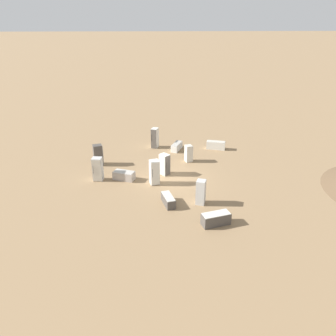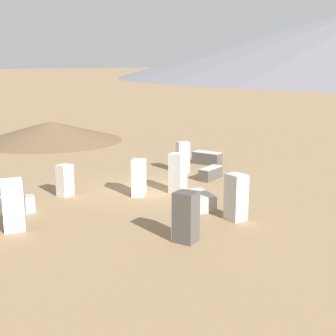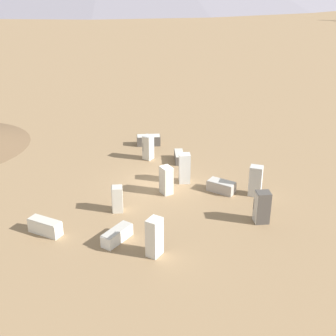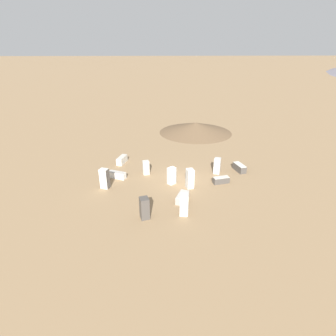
# 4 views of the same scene
# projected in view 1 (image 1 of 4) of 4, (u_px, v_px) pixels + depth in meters

# --- Properties ---
(ground_plane) EXTENTS (1000.00, 1000.00, 0.00)m
(ground_plane) POSITION_uv_depth(u_px,v_px,m) (174.00, 179.00, 25.78)
(ground_plane) COLOR #937551
(discarded_fridge_0) EXTENTS (1.89, 1.16, 0.78)m
(discarded_fridge_0) POSITION_uv_depth(u_px,v_px,m) (216.00, 145.00, 31.72)
(discarded_fridge_0) COLOR silver
(discarded_fridge_0) RESTS_ON ground_plane
(discarded_fridge_1) EXTENTS (0.81, 0.94, 1.95)m
(discarded_fridge_1) POSITION_uv_depth(u_px,v_px,m) (155.00, 138.00, 31.90)
(discarded_fridge_1) COLOR silver
(discarded_fridge_1) RESTS_ON ground_plane
(discarded_fridge_2) EXTENTS (0.92, 0.95, 1.71)m
(discarded_fridge_2) POSITION_uv_depth(u_px,v_px,m) (165.00, 164.00, 26.23)
(discarded_fridge_2) COLOR beige
(discarded_fridge_2) RESTS_ON ground_plane
(discarded_fridge_3) EXTENTS (0.79, 0.78, 1.91)m
(discarded_fridge_3) POSITION_uv_depth(u_px,v_px,m) (154.00, 172.00, 24.62)
(discarded_fridge_3) COLOR silver
(discarded_fridge_3) RESTS_ON ground_plane
(discarded_fridge_4) EXTENTS (0.78, 0.82, 1.73)m
(discarded_fridge_4) POSITION_uv_depth(u_px,v_px,m) (201.00, 192.00, 21.93)
(discarded_fridge_4) COLOR silver
(discarded_fridge_4) RESTS_ON ground_plane
(discarded_fridge_5) EXTENTS (0.82, 0.77, 1.85)m
(discarded_fridge_5) POSITION_uv_depth(u_px,v_px,m) (98.00, 169.00, 25.24)
(discarded_fridge_5) COLOR silver
(discarded_fridge_5) RESTS_ON ground_plane
(discarded_fridge_6) EXTENTS (0.71, 0.73, 1.49)m
(discarded_fridge_6) POSITION_uv_depth(u_px,v_px,m) (189.00, 153.00, 28.77)
(discarded_fridge_6) COLOR beige
(discarded_fridge_6) RESTS_ON ground_plane
(discarded_fridge_7) EXTENTS (0.90, 1.68, 0.64)m
(discarded_fridge_7) POSITION_uv_depth(u_px,v_px,m) (168.00, 200.00, 22.04)
(discarded_fridge_7) COLOR #4C4742
(discarded_fridge_7) RESTS_ON ground_plane
(discarded_fridge_8) EXTENTS (1.33, 1.91, 0.67)m
(discarded_fridge_8) POSITION_uv_depth(u_px,v_px,m) (177.00, 147.00, 31.55)
(discarded_fridge_8) COLOR white
(discarded_fridge_8) RESTS_ON ground_plane
(discarded_fridge_9) EXTENTS (0.91, 0.82, 1.78)m
(discarded_fridge_9) POSITION_uv_depth(u_px,v_px,m) (98.00, 155.00, 28.06)
(discarded_fridge_9) COLOR #4C4742
(discarded_fridge_9) RESTS_ON ground_plane
(discarded_fridge_10) EXTENTS (1.85, 1.08, 0.76)m
(discarded_fridge_10) POSITION_uv_depth(u_px,v_px,m) (216.00, 219.00, 19.81)
(discarded_fridge_10) COLOR #4C4742
(discarded_fridge_10) RESTS_ON ground_plane
(discarded_fridge_11) EXTENTS (1.82, 1.37, 0.68)m
(discarded_fridge_11) POSITION_uv_depth(u_px,v_px,m) (124.00, 175.00, 25.55)
(discarded_fridge_11) COLOR #A89E93
(discarded_fridge_11) RESTS_ON ground_plane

